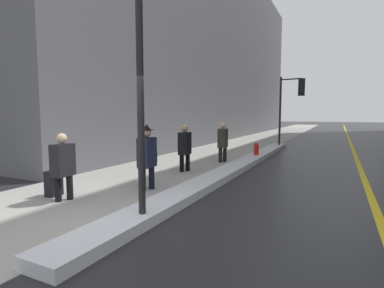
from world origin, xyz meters
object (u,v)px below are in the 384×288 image
at_px(pedestrian_trailing, 63,164).
at_px(pedestrian_nearside, 223,140).
at_px(pedestrian_with_shoulder_bag, 185,146).
at_px(rolling_suitcase, 54,183).
at_px(lamp_post, 140,62).
at_px(fire_hydrant, 256,151).
at_px(pedestrian_in_fedora, 147,155).
at_px(traffic_light_near, 293,97).

relative_size(pedestrian_trailing, pedestrian_nearside, 0.94).
height_order(pedestrian_with_shoulder_bag, rolling_suitcase, pedestrian_with_shoulder_bag).
bearing_deg(pedestrian_nearside, pedestrian_trailing, -16.64).
distance_m(lamp_post, fire_hydrant, 8.53).
distance_m(pedestrian_trailing, rolling_suitcase, 0.75).
distance_m(pedestrian_in_fedora, pedestrian_with_shoulder_bag, 2.57).
relative_size(traffic_light_near, fire_hydrant, 5.58).
bearing_deg(rolling_suitcase, pedestrian_trailing, 66.87).
xyz_separation_m(pedestrian_in_fedora, fire_hydrant, (1.16, 6.21, -0.55)).
bearing_deg(pedestrian_in_fedora, pedestrian_trailing, -40.11).
bearing_deg(fire_hydrant, lamp_post, -89.29).
distance_m(pedestrian_trailing, pedestrian_nearside, 6.62).
bearing_deg(pedestrian_trailing, pedestrian_nearside, 163.36).
height_order(pedestrian_trailing, pedestrian_in_fedora, pedestrian_in_fedora).
bearing_deg(pedestrian_in_fedora, pedestrian_with_shoulder_bag, -179.52).
xyz_separation_m(pedestrian_with_shoulder_bag, fire_hydrant, (1.45, 3.66, -0.50)).
bearing_deg(fire_hydrant, pedestrian_in_fedora, -100.60).
height_order(lamp_post, pedestrian_with_shoulder_bag, lamp_post).
bearing_deg(pedestrian_trailing, rolling_suitcase, -113.13).
xyz_separation_m(lamp_post, pedestrian_in_fedora, (-1.26, 1.99, -1.83)).
bearing_deg(traffic_light_near, pedestrian_trailing, -96.30).
height_order(pedestrian_with_shoulder_bag, fire_hydrant, pedestrian_with_shoulder_bag).
bearing_deg(pedestrian_with_shoulder_bag, pedestrian_nearside, 163.62).
distance_m(pedestrian_trailing, fire_hydrant, 8.13).
bearing_deg(pedestrian_in_fedora, traffic_light_near, 164.04).
height_order(pedestrian_in_fedora, rolling_suitcase, pedestrian_in_fedora).
height_order(pedestrian_in_fedora, pedestrian_with_shoulder_bag, pedestrian_in_fedora).
distance_m(lamp_post, pedestrian_trailing, 3.04).
height_order(pedestrian_in_fedora, pedestrian_nearside, pedestrian_in_fedora).
xyz_separation_m(pedestrian_in_fedora, rolling_suitcase, (-1.60, -1.43, -0.59)).
distance_m(lamp_post, pedestrian_in_fedora, 2.98).
distance_m(lamp_post, pedestrian_with_shoulder_bag, 5.15).
height_order(traffic_light_near, pedestrian_nearside, traffic_light_near).
height_order(lamp_post, fire_hydrant, lamp_post).
xyz_separation_m(traffic_light_near, rolling_suitcase, (-3.53, -12.28, -2.52)).
xyz_separation_m(lamp_post, pedestrian_trailing, (-2.35, 0.40, -1.90)).
relative_size(pedestrian_trailing, rolling_suitcase, 1.55).
xyz_separation_m(pedestrian_with_shoulder_bag, rolling_suitcase, (-1.31, -3.98, -0.55)).
xyz_separation_m(lamp_post, rolling_suitcase, (-2.86, 0.56, -2.42)).
distance_m(lamp_post, pedestrian_nearside, 7.23).
bearing_deg(traffic_light_near, pedestrian_nearside, -99.34).
xyz_separation_m(traffic_light_near, pedestrian_with_shoulder_bag, (-2.22, -8.30, -1.98)).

